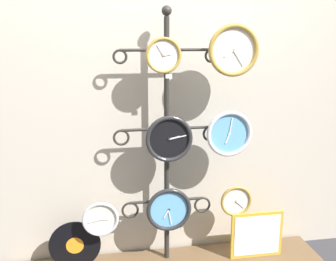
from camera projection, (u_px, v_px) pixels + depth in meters
The scene contains 12 objects.
shop_wall at pixel (163, 69), 2.68m from camera, with size 4.40×0.04×2.80m.
display_stand at pixel (167, 191), 2.72m from camera, with size 0.72×0.39×1.80m.
clock_top_center at pixel (163, 55), 2.42m from camera, with size 0.22×0.04×0.22m.
clock_top_right at pixel (234, 50), 2.45m from camera, with size 0.33×0.04×0.33m.
clock_middle_center at pixel (170, 139), 2.54m from camera, with size 0.31×0.04×0.31m.
clock_middle_right at pixel (229, 134), 2.59m from camera, with size 0.31×0.04×0.31m.
clock_bottom_left at pixel (100, 219), 2.57m from camera, with size 0.24×0.04×0.24m.
clock_bottom_center at pixel (168, 210), 2.67m from camera, with size 0.31×0.04×0.31m.
clock_bottom_right at pixel (236, 201), 2.75m from camera, with size 0.22×0.04×0.22m.
vinyl_record at pixel (75, 245), 2.67m from camera, with size 0.35×0.01×0.35m.
picture_frame at pixel (257, 235), 2.82m from camera, with size 0.38×0.02×0.34m.
price_tag_upper at pixel (168, 76), 2.46m from camera, with size 0.04×0.00×0.03m.
Camera 1 is at (-0.43, -2.10, 1.63)m, focal length 42.00 mm.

